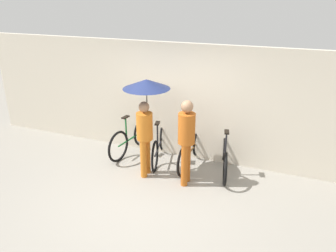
% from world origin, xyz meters
% --- Properties ---
extents(ground_plane, '(30.00, 30.00, 0.00)m').
position_xyz_m(ground_plane, '(0.00, 0.00, 0.00)').
color(ground_plane, gray).
extents(back_wall, '(10.20, 0.12, 2.54)m').
position_xyz_m(back_wall, '(0.00, 2.00, 1.27)').
color(back_wall, beige).
rests_on(back_wall, ground).
extents(parked_bicycle_0, '(0.44, 1.67, 0.97)m').
position_xyz_m(parked_bicycle_0, '(-1.10, 1.66, 0.37)').
color(parked_bicycle_0, black).
rests_on(parked_bicycle_0, ground).
extents(parked_bicycle_1, '(0.57, 1.69, 1.06)m').
position_xyz_m(parked_bicycle_1, '(-0.37, 1.60, 0.36)').
color(parked_bicycle_1, black).
rests_on(parked_bicycle_1, ground).
extents(parked_bicycle_2, '(0.44, 1.66, 1.01)m').
position_xyz_m(parked_bicycle_2, '(0.37, 1.62, 0.35)').
color(parked_bicycle_2, black).
rests_on(parked_bicycle_2, ground).
extents(parked_bicycle_3, '(0.57, 1.68, 1.11)m').
position_xyz_m(parked_bicycle_3, '(1.10, 1.62, 0.35)').
color(parked_bicycle_3, black).
rests_on(parked_bicycle_3, ground).
extents(pedestrian_leading, '(0.91, 0.91, 1.97)m').
position_xyz_m(pedestrian_leading, '(-0.35, 0.94, 1.51)').
color(pedestrian_leading, '#C66B1E').
rests_on(pedestrian_leading, ground).
extents(pedestrian_center, '(0.32, 0.32, 1.70)m').
position_xyz_m(pedestrian_center, '(0.51, 0.85, 1.00)').
color(pedestrian_center, '#B25619').
rests_on(pedestrian_center, ground).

